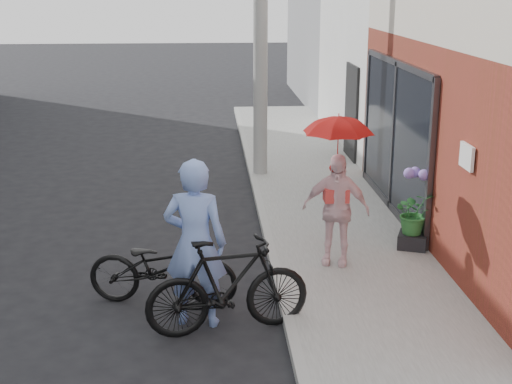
{
  "coord_description": "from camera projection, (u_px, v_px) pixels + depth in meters",
  "views": [
    {
      "loc": [
        0.05,
        -7.95,
        3.83
      ],
      "look_at": [
        0.69,
        1.3,
        1.1
      ],
      "focal_mm": 50.0,
      "sensor_mm": 36.0,
      "label": 1
    }
  ],
  "objects": [
    {
      "name": "kimono_woman",
      "position": [
        336.0,
        209.0,
        9.61
      ],
      "size": [
        0.98,
        0.64,
        1.54
      ],
      "primitive_type": "imported",
      "rotation": [
        0.0,
        0.0,
        -0.31
      ],
      "color": "#FFD5DA",
      "rests_on": "sidewalk"
    },
    {
      "name": "bike_left",
      "position": [
        163.0,
        267.0,
        8.72
      ],
      "size": [
        1.94,
        0.98,
        0.97
      ],
      "primitive_type": "imported",
      "rotation": [
        0.0,
        0.0,
        1.38
      ],
      "color": "black",
      "rests_on": "ground"
    },
    {
      "name": "potted_plant",
      "position": [
        415.0,
        213.0,
        10.24
      ],
      "size": [
        0.57,
        0.5,
        0.64
      ],
      "primitive_type": "imported",
      "color": "#2D7131",
      "rests_on": "planter"
    },
    {
      "name": "planter",
      "position": [
        413.0,
        240.0,
        10.37
      ],
      "size": [
        0.52,
        0.52,
        0.21
      ],
      "primitive_type": "cube",
      "rotation": [
        0.0,
        0.0,
        -0.37
      ],
      "color": "black",
      "rests_on": "sidewalk"
    },
    {
      "name": "utility_pole",
      "position": [
        261.0,
        1.0,
        13.51
      ],
      "size": [
        0.28,
        0.28,
        7.0
      ],
      "primitive_type": "cylinder",
      "color": "#9E9E99",
      "rests_on": "ground"
    },
    {
      "name": "ground",
      "position": [
        207.0,
        310.0,
        8.69
      ],
      "size": [
        80.0,
        80.0,
        0.0
      ],
      "primitive_type": "plane",
      "color": "black",
      "rests_on": "ground"
    },
    {
      "name": "parasol",
      "position": [
        339.0,
        124.0,
        9.29
      ],
      "size": [
        0.9,
        0.9,
        0.79
      ],
      "primitive_type": "imported",
      "color": "red",
      "rests_on": "kimono_woman"
    },
    {
      "name": "bike_right",
      "position": [
        228.0,
        286.0,
        7.98
      ],
      "size": [
        1.94,
        0.88,
        1.13
      ],
      "primitive_type": "imported",
      "rotation": [
        0.0,
        0.0,
        1.76
      ],
      "color": "black",
      "rests_on": "ground"
    },
    {
      "name": "officer",
      "position": [
        195.0,
        243.0,
        8.07
      ],
      "size": [
        0.8,
        0.6,
        1.98
      ],
      "primitive_type": "imported",
      "rotation": [
        0.0,
        0.0,
        2.96
      ],
      "color": "#7D98DE",
      "rests_on": "ground"
    },
    {
      "name": "curb",
      "position": [
        270.0,
        245.0,
        10.65
      ],
      "size": [
        0.12,
        24.0,
        0.12
      ],
      "primitive_type": "cube",
      "color": "#9E9E99",
      "rests_on": "ground"
    },
    {
      "name": "sidewalk",
      "position": [
        346.0,
        243.0,
        10.72
      ],
      "size": [
        2.2,
        24.0,
        0.12
      ],
      "primitive_type": "cube",
      "color": "gray",
      "rests_on": "ground"
    }
  ]
}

